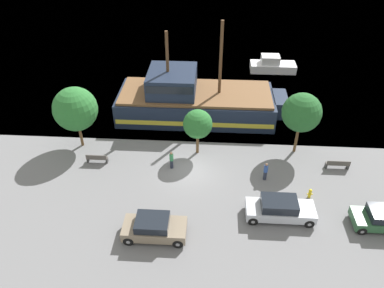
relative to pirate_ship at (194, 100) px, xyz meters
name	(u,v)px	position (x,y,z in m)	size (l,w,h in m)	color
ground_plane	(191,170)	(0.31, -8.63, -1.68)	(160.00, 160.00, 0.00)	slate
water_surface	(207,10)	(0.31, 35.37, -1.68)	(80.00, 80.00, 0.00)	#33566B
pirate_ship	(194,100)	(0.00, 0.00, 0.00)	(16.28, 6.07, 9.50)	#192338
moored_boat_dockside	(272,65)	(8.93, 10.83, -0.95)	(5.41, 2.14, 1.96)	silver
parked_car_curb_front	(154,227)	(-1.69, -15.51, -0.92)	(4.18, 2.00, 1.53)	#7F705B
parked_car_curb_rear	(280,209)	(6.77, -13.32, -0.90)	(4.75, 1.89, 1.59)	#B7BCC6
fire_hydrant	(310,193)	(9.31, -11.19, -1.27)	(0.42, 0.25, 0.76)	yellow
bench_promenade_east	(338,164)	(12.20, -7.66, -1.23)	(1.88, 0.45, 0.85)	#4C4742
bench_promenade_west	(97,158)	(-7.57, -8.10, -1.24)	(1.73, 0.45, 0.85)	#4C4742
pedestrian_walking_near	(266,171)	(6.17, -9.36, -0.88)	(0.32, 0.32, 1.59)	#232838
pedestrian_walking_far	(172,160)	(-1.30, -8.39, -0.88)	(0.32, 0.32, 1.59)	#232838
tree_row_east	(75,109)	(-9.55, -5.73, 2.02)	(3.72, 3.72, 5.57)	brown
tree_row_mideast	(198,124)	(0.70, -6.16, 1.22)	(2.44, 2.44, 4.13)	brown
tree_row_midwest	(302,113)	(9.10, -5.47, 2.22)	(3.22, 3.22, 5.52)	brown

